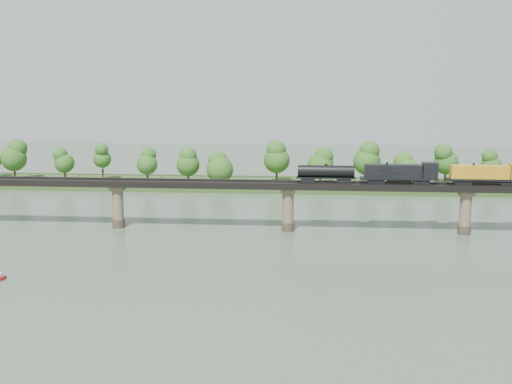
{
  "coord_description": "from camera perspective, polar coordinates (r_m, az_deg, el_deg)",
  "views": [
    {
      "loc": [
        3.81,
        -114.31,
        37.17
      ],
      "look_at": [
        -7.41,
        30.0,
        9.0
      ],
      "focal_mm": 45.0,
      "sensor_mm": 36.0,
      "label": 1
    }
  ],
  "objects": [
    {
      "name": "bridge_superstructure",
      "position": [
        146.57,
        2.89,
        1.03
      ],
      "size": [
        220.0,
        4.9,
        0.75
      ],
      "color": "black",
      "rests_on": "bridge"
    },
    {
      "name": "ground",
      "position": [
        120.26,
        2.43,
        -7.0
      ],
      "size": [
        400.0,
        400.0,
        0.0
      ],
      "primitive_type": "plane",
      "color": "#3C4C3C",
      "rests_on": "ground"
    },
    {
      "name": "bridge",
      "position": [
        147.8,
        2.86,
        -1.39
      ],
      "size": [
        236.0,
        30.0,
        11.5
      ],
      "color": "#473A2D",
      "rests_on": "ground"
    },
    {
      "name": "far_bank",
      "position": [
        202.63,
        3.3,
        0.66
      ],
      "size": [
        300.0,
        24.0,
        1.6
      ],
      "primitive_type": "cube",
      "color": "#29451B",
      "rests_on": "ground"
    },
    {
      "name": "far_treeline",
      "position": [
        197.25,
        0.91,
        2.75
      ],
      "size": [
        289.06,
        17.54,
        13.6
      ],
      "color": "#382619",
      "rests_on": "far_bank"
    },
    {
      "name": "freight_train",
      "position": [
        150.07,
        17.45,
        1.54
      ],
      "size": [
        69.88,
        2.72,
        4.81
      ],
      "color": "black",
      "rests_on": "bridge"
    }
  ]
}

